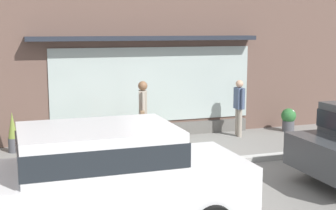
% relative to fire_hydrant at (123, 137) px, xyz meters
% --- Properties ---
extents(ground_plane, '(60.00, 60.00, 0.00)m').
position_rel_fire_hydrant_xyz_m(ground_plane, '(1.11, -1.19, -0.48)').
color(ground_plane, gray).
extents(curb_strip, '(14.00, 0.24, 0.12)m').
position_rel_fire_hydrant_xyz_m(curb_strip, '(1.11, -1.39, -0.42)').
color(curb_strip, '#B2B2AD').
rests_on(curb_strip, ground_plane).
extents(storefront, '(14.00, 0.81, 4.77)m').
position_rel_fire_hydrant_xyz_m(storefront, '(1.11, 2.00, 1.86)').
color(storefront, brown).
rests_on(storefront, ground_plane).
extents(fire_hydrant, '(0.40, 0.37, 0.94)m').
position_rel_fire_hydrant_xyz_m(fire_hydrant, '(0.00, 0.00, 0.00)').
color(fire_hydrant, red).
rests_on(fire_hydrant, ground_plane).
extents(pedestrian_with_handbag, '(0.31, 0.65, 1.76)m').
position_rel_fire_hydrant_xyz_m(pedestrian_with_handbag, '(0.62, 0.41, 0.55)').
color(pedestrian_with_handbag, '#8E333D').
rests_on(pedestrian_with_handbag, ground_plane).
extents(pedestrian_passerby, '(0.22, 0.50, 1.61)m').
position_rel_fire_hydrant_xyz_m(pedestrian_passerby, '(3.64, 1.07, 0.46)').
color(pedestrian_passerby, '#9E9384').
rests_on(pedestrian_passerby, ground_plane).
extents(parked_car_white, '(4.03, 1.96, 1.65)m').
position_rel_fire_hydrant_xyz_m(parked_car_white, '(-1.24, -4.21, 0.44)').
color(parked_car_white, white).
rests_on(parked_car_white, ground_plane).
extents(potted_plant_near_hydrant, '(0.25, 0.25, 1.02)m').
position_rel_fire_hydrant_xyz_m(potted_plant_near_hydrant, '(-2.49, 1.25, 0.00)').
color(potted_plant_near_hydrant, '#4C4C51').
rests_on(potted_plant_near_hydrant, ground_plane).
extents(potted_plant_by_entrance, '(0.33, 0.33, 0.58)m').
position_rel_fire_hydrant_xyz_m(potted_plant_by_entrance, '(-1.07, 1.31, -0.18)').
color(potted_plant_by_entrance, '#33473D').
rests_on(potted_plant_by_entrance, ground_plane).
extents(potted_plant_low_front, '(0.49, 0.49, 0.60)m').
position_rel_fire_hydrant_xyz_m(potted_plant_low_front, '(1.18, 1.31, -0.20)').
color(potted_plant_low_front, '#9E6042').
rests_on(potted_plant_low_front, ground_plane).
extents(potted_plant_window_center, '(0.31, 0.31, 0.57)m').
position_rel_fire_hydrant_xyz_m(potted_plant_window_center, '(0.11, 1.33, -0.19)').
color(potted_plant_window_center, '#33473D').
rests_on(potted_plant_window_center, ground_plane).
extents(potted_plant_corner_tall, '(0.44, 0.44, 0.69)m').
position_rel_fire_hydrant_xyz_m(potted_plant_corner_tall, '(5.36, 1.17, -0.11)').
color(potted_plant_corner_tall, '#4C4C51').
rests_on(potted_plant_corner_tall, ground_plane).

